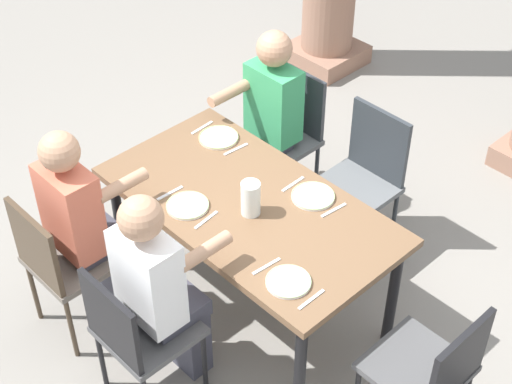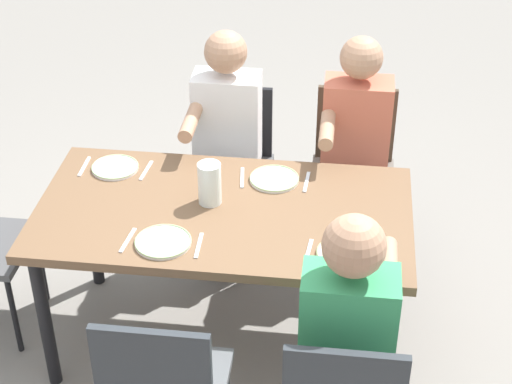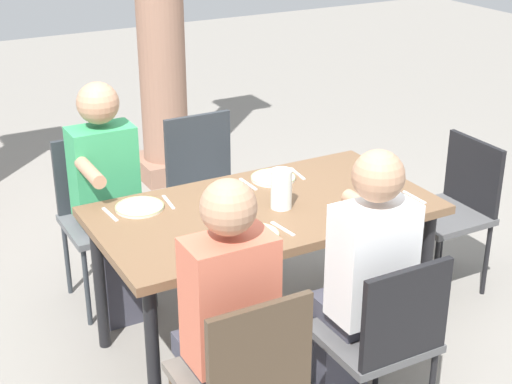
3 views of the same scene
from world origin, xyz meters
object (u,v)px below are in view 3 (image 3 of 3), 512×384
plate_0 (140,207)px  plate_2 (273,178)px  diner_woman_green (363,277)px  dining_table (264,221)px  chair_west_north (100,208)px  chair_mid_north (207,185)px  plate_1 (254,235)px  diner_man_white (108,194)px  chair_west_south (245,377)px  plate_3 (390,202)px  chair_mid_south (384,334)px  water_pitcher (281,191)px  chair_head_east (454,204)px  diner_guest_third (224,317)px

plate_0 → plate_2: same height
diner_woman_green → plate_0: size_ratio=5.50×
dining_table → chair_west_north: (-0.56, 0.86, -0.16)m
chair_mid_north → diner_woman_green: bearing=-89.9°
dining_table → plate_0: plate_0 is taller
plate_1 → plate_2: size_ratio=0.97×
chair_mid_north → plate_0: size_ratio=4.03×
dining_table → diner_man_white: diner_man_white is taller
chair_mid_north → diner_man_white: (-0.66, -0.19, 0.15)m
chair_west_south → diner_man_white: 1.55m
dining_table → plate_3: bearing=-25.6°
chair_mid_south → plate_3: chair_mid_south is taller
plate_2 → plate_3: size_ratio=1.07×
chair_mid_north → plate_2: chair_mid_north is taller
chair_west_south → chair_mid_north: chair_mid_north is taller
chair_mid_south → diner_woman_green: diner_woman_green is taller
plate_1 → water_pitcher: (0.26, 0.21, 0.08)m
chair_mid_north → plate_0: 0.91m
diner_woman_green → chair_west_north: bearing=113.2°
chair_mid_south → water_pitcher: 0.88m
water_pitcher → chair_head_east: bearing=2.4°
chair_mid_north → chair_west_south: bearing=-110.9°
chair_west_north → diner_guest_third: 1.55m
dining_table → chair_mid_south: (0.10, -0.86, -0.18)m
chair_west_north → plate_1: 1.21m
chair_west_north → diner_man_white: diner_man_white is taller
diner_guest_third → chair_west_north: bearing=90.1°
chair_west_south → plate_3: chair_west_south is taller
chair_mid_north → plate_0: (-0.64, -0.60, 0.24)m
dining_table → chair_head_east: bearing=0.0°
diner_man_white → diner_guest_third: bearing=-89.8°
chair_mid_south → diner_guest_third: 0.70m
diner_woman_green → plate_0: (-0.64, 0.95, 0.09)m
diner_woman_green → chair_mid_north: bearing=90.1°
diner_man_white → diner_guest_third: (0.01, -1.36, -0.00)m
chair_mid_south → chair_west_south: bearing=-179.9°
chair_mid_north → plate_2: size_ratio=4.02×
chair_head_east → diner_man_white: (-1.81, 0.68, 0.18)m
dining_table → chair_mid_south: bearing=-83.7°
chair_west_north → diner_woman_green: 1.69m
chair_west_south → chair_mid_south: chair_west_south is taller
plate_3 → plate_0: bearing=154.1°
chair_west_north → chair_mid_south: bearing=-69.1°
chair_west_south → water_pitcher: water_pitcher is taller
chair_west_south → plate_0: 1.16m
chair_west_north → plate_1: bearing=-72.0°
dining_table → chair_mid_north: (0.10, 0.87, -0.15)m
dining_table → diner_man_white: size_ratio=1.27×
chair_head_east → diner_guest_third: bearing=-159.3°
chair_mid_north → chair_head_east: size_ratio=1.07×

